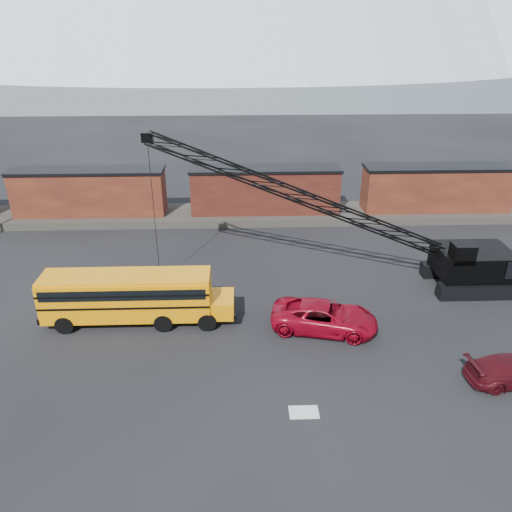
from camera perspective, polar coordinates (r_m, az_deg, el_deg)
The scene contains 9 objects.
ground at distance 27.81m, azimuth 3.41°, elevation -11.85°, with size 160.00×160.00×0.00m, color black.
gravel_berm at distance 47.10m, azimuth 1.01°, elevation 4.78°, with size 120.00×5.00×0.70m, color #413B35.
boxcar_west_near at distance 48.21m, azimuth -18.47°, elevation 6.99°, with size 13.70×3.10×4.17m.
boxcar_mid at distance 46.32m, azimuth 1.04°, elevation 7.58°, with size 13.70×3.10×4.17m.
boxcar_east_near at distance 49.79m, azimuth 19.92°, elevation 7.34°, with size 13.70×3.10×4.17m.
snow_patch at distance 24.80m, azimuth 5.49°, elevation -17.34°, with size 1.40×0.90×0.02m, color silver.
school_bus at distance 31.02m, azimuth -13.85°, elevation -4.42°, with size 11.65×2.65×3.19m.
red_pickup at distance 30.10m, azimuth 7.82°, elevation -6.89°, with size 2.89×6.26×1.74m, color maroon.
crawler_crane at distance 33.17m, azimuth 7.73°, elevation 5.72°, with size 24.82×4.20×10.74m.
Camera 1 is at (-2.41, -22.11, 16.69)m, focal length 35.00 mm.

